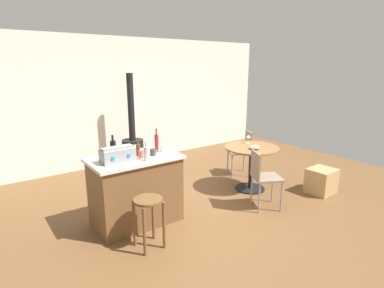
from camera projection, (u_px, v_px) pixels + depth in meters
name	position (u px, v px, depth m)	size (l,w,h in m)	color
ground_plane	(198.00, 211.00, 4.61)	(8.80, 8.80, 0.00)	brown
back_wall	(114.00, 102.00, 6.59)	(8.00, 0.10, 2.70)	silver
kitchen_island	(136.00, 190.00, 4.17)	(1.18, 0.71, 0.94)	brown
wooden_stool	(149.00, 211.00, 3.58)	(0.34, 0.34, 0.62)	brown
dining_table	(251.00, 157.00, 5.28)	(0.92, 0.92, 0.77)	black
folding_chair_near	(263.00, 175.00, 4.58)	(0.54, 0.54, 0.88)	#7F705B
folding_chair_far	(242.00, 149.00, 6.05)	(0.54, 0.54, 0.86)	#7F705B
wood_stove	(133.00, 147.00, 6.38)	(0.44, 0.45, 1.97)	black
toolbox	(118.00, 155.00, 3.84)	(0.41, 0.22, 0.19)	gray
bottle_0	(146.00, 153.00, 3.88)	(0.07, 0.07, 0.25)	#B7B2AD
bottle_1	(138.00, 150.00, 4.09)	(0.06, 0.06, 0.22)	#603314
bottle_2	(157.00, 142.00, 4.36)	(0.06, 0.06, 0.31)	maroon
bottle_3	(113.00, 148.00, 4.09)	(0.08, 0.08, 0.28)	black
cup_0	(153.00, 152.00, 4.11)	(0.12, 0.08, 0.09)	#383838
cup_1	(163.00, 148.00, 4.29)	(0.12, 0.09, 0.10)	white
cup_2	(142.00, 154.00, 4.00)	(0.11, 0.07, 0.10)	#DB6651
cup_3	(135.00, 149.00, 4.25)	(0.11, 0.08, 0.10)	white
wine_glass	(248.00, 138.00, 5.44)	(0.07, 0.07, 0.14)	silver
serving_bowl	(255.00, 147.00, 5.07)	(0.18, 0.18, 0.07)	tan
cardboard_box	(321.00, 181.00, 5.22)	(0.44, 0.39, 0.42)	tan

